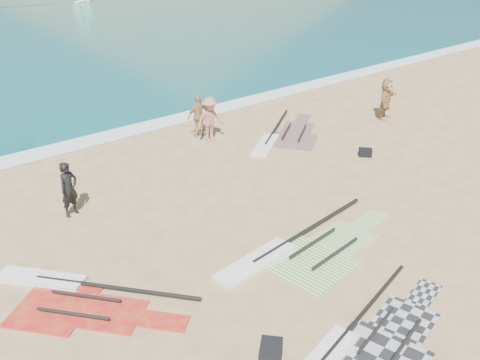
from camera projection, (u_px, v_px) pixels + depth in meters
ground at (368, 249)px, 14.63m from camera, size 300.00×300.00×0.00m
surf_line at (140, 129)px, 23.17m from camera, size 300.00×1.20×0.04m
rig_grey at (365, 343)px, 11.28m from camera, size 5.28×2.66×0.20m
rig_green at (300, 252)px, 14.42m from camera, size 6.06×2.58×0.20m
rig_orange at (282, 137)px, 22.16m from camera, size 5.31×4.07×0.20m
rig_red at (71, 296)px, 12.72m from camera, size 3.99×4.89×0.20m
gear_bag_near at (271, 353)px, 10.81m from camera, size 0.76×0.74×0.39m
gear_bag_far at (365, 152)px, 20.42m from camera, size 0.58×0.59×0.29m
person_wetsuit at (69, 189)px, 16.00m from camera, size 0.73×0.60×1.73m
beachgoer_mid at (210, 119)px, 21.54m from camera, size 1.25×0.80×1.84m
beachgoer_back at (199, 116)px, 22.02m from camera, size 1.06×0.49×1.78m
beachgoer_right at (386, 99)px, 24.03m from camera, size 1.80×1.13×1.85m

